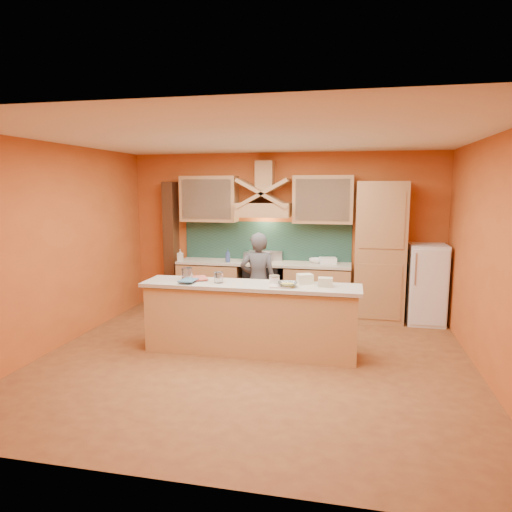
% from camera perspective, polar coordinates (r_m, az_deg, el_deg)
% --- Properties ---
extents(floor, '(5.50, 5.00, 0.01)m').
position_cam_1_polar(floor, '(6.01, -0.39, -12.95)').
color(floor, '#935B2D').
rests_on(floor, ground).
extents(ceiling, '(5.50, 5.00, 0.01)m').
position_cam_1_polar(ceiling, '(5.62, -0.42, 14.66)').
color(ceiling, white).
rests_on(ceiling, wall_back).
extents(wall_back, '(5.50, 0.02, 2.80)m').
position_cam_1_polar(wall_back, '(8.09, 3.41, 2.87)').
color(wall_back, '#C75F26').
rests_on(wall_back, floor).
extents(wall_front, '(5.50, 0.02, 2.80)m').
position_cam_1_polar(wall_front, '(3.29, -9.83, -5.74)').
color(wall_front, '#C75F26').
rests_on(wall_front, floor).
extents(wall_left, '(0.02, 5.00, 2.80)m').
position_cam_1_polar(wall_left, '(6.79, -23.73, 1.04)').
color(wall_left, '#C75F26').
rests_on(wall_left, floor).
extents(wall_right, '(0.02, 5.00, 2.80)m').
position_cam_1_polar(wall_right, '(5.73, 27.55, -0.48)').
color(wall_right, '#C75F26').
rests_on(wall_right, floor).
extents(base_cabinet_left, '(1.10, 0.60, 0.86)m').
position_cam_1_polar(base_cabinet_left, '(8.23, -5.62, -3.90)').
color(base_cabinet_left, tan).
rests_on(base_cabinet_left, floor).
extents(base_cabinet_right, '(1.10, 0.60, 0.86)m').
position_cam_1_polar(base_cabinet_right, '(7.88, 7.71, -4.51)').
color(base_cabinet_right, tan).
rests_on(base_cabinet_right, floor).
extents(counter_top, '(3.00, 0.62, 0.04)m').
position_cam_1_polar(counter_top, '(7.91, 0.90, -0.90)').
color(counter_top, beige).
rests_on(counter_top, base_cabinet_left).
extents(stove, '(0.60, 0.58, 0.90)m').
position_cam_1_polar(stove, '(8.00, 0.89, -4.08)').
color(stove, black).
rests_on(stove, floor).
extents(backsplash, '(3.00, 0.03, 0.70)m').
position_cam_1_polar(backsplash, '(8.14, 1.29, 1.85)').
color(backsplash, '#1C3D35').
rests_on(backsplash, wall_back).
extents(range_hood, '(0.92, 0.50, 0.24)m').
position_cam_1_polar(range_hood, '(7.86, 0.99, 5.78)').
color(range_hood, tan).
rests_on(range_hood, wall_back).
extents(hood_chimney, '(0.30, 0.30, 0.50)m').
position_cam_1_polar(hood_chimney, '(7.95, 1.14, 10.00)').
color(hood_chimney, tan).
rests_on(hood_chimney, wall_back).
extents(upper_cabinet_left, '(1.00, 0.35, 0.80)m').
position_cam_1_polar(upper_cabinet_left, '(8.18, -5.86, 7.11)').
color(upper_cabinet_left, tan).
rests_on(upper_cabinet_left, wall_back).
extents(upper_cabinet_right, '(1.00, 0.35, 0.80)m').
position_cam_1_polar(upper_cabinet_right, '(7.80, 8.38, 7.00)').
color(upper_cabinet_right, tan).
rests_on(upper_cabinet_right, wall_back).
extents(pantry_column, '(0.80, 0.60, 2.30)m').
position_cam_1_polar(pantry_column, '(7.74, 15.21, 0.46)').
color(pantry_column, tan).
rests_on(pantry_column, floor).
extents(fridge, '(0.58, 0.60, 1.30)m').
position_cam_1_polar(fridge, '(7.91, 20.51, -3.31)').
color(fridge, white).
rests_on(fridge, floor).
extents(trim_column_left, '(0.20, 0.30, 2.30)m').
position_cam_1_polar(trim_column_left, '(8.52, -10.53, 1.34)').
color(trim_column_left, '#472816').
rests_on(trim_column_left, floor).
extents(island_body, '(2.80, 0.55, 0.88)m').
position_cam_1_polar(island_body, '(6.16, -0.71, -8.07)').
color(island_body, tan).
rests_on(island_body, floor).
extents(island_top, '(2.90, 0.62, 0.05)m').
position_cam_1_polar(island_top, '(6.04, -0.71, -3.70)').
color(island_top, beige).
rests_on(island_top, island_body).
extents(person, '(0.60, 0.44, 1.53)m').
position_cam_1_polar(person, '(7.04, 0.27, -3.21)').
color(person, '#4C4C51').
rests_on(person, floor).
extents(pot_large, '(0.27, 0.27, 0.16)m').
position_cam_1_polar(pot_large, '(7.99, -0.72, -0.21)').
color(pot_large, silver).
rests_on(pot_large, stove).
extents(pot_small, '(0.24, 0.24, 0.14)m').
position_cam_1_polar(pot_small, '(7.96, 1.25, -0.34)').
color(pot_small, '#B1B0B7').
rests_on(pot_small, stove).
extents(soap_bottle_a, '(0.11, 0.11, 0.21)m').
position_cam_1_polar(soap_bottle_a, '(8.11, -9.45, 0.12)').
color(soap_bottle_a, beige).
rests_on(soap_bottle_a, counter_top).
extents(soap_bottle_b, '(0.11, 0.11, 0.23)m').
position_cam_1_polar(soap_bottle_b, '(7.89, -3.55, 0.06)').
color(soap_bottle_b, '#304784').
rests_on(soap_bottle_b, counter_top).
extents(bowl_back, '(0.29, 0.29, 0.08)m').
position_cam_1_polar(bowl_back, '(7.89, 7.54, -0.58)').
color(bowl_back, white).
rests_on(bowl_back, counter_top).
extents(dish_rack, '(0.31, 0.27, 0.10)m').
position_cam_1_polar(dish_rack, '(7.86, 8.99, -0.56)').
color(dish_rack, white).
rests_on(dish_rack, counter_top).
extents(book_lower, '(0.36, 0.40, 0.03)m').
position_cam_1_polar(book_lower, '(6.33, -8.33, -2.86)').
color(book_lower, '#C05544').
rests_on(book_lower, island_top).
extents(book_upper, '(0.22, 0.29, 0.02)m').
position_cam_1_polar(book_upper, '(6.18, -9.31, -2.98)').
color(book_upper, '#3D6687').
rests_on(book_upper, island_top).
extents(jar_large, '(0.19, 0.19, 0.17)m').
position_cam_1_polar(jar_large, '(6.33, -8.61, -2.22)').
color(jar_large, silver).
rests_on(jar_large, island_top).
extents(jar_small, '(0.16, 0.16, 0.15)m').
position_cam_1_polar(jar_small, '(6.09, -4.71, -2.69)').
color(jar_small, silver).
rests_on(jar_small, island_top).
extents(kitchen_scale, '(0.15, 0.15, 0.09)m').
position_cam_1_polar(kitchen_scale, '(6.01, 2.31, -3.08)').
color(kitchen_scale, white).
rests_on(kitchen_scale, island_top).
extents(mixing_bowl, '(0.28, 0.28, 0.06)m').
position_cam_1_polar(mixing_bowl, '(5.86, 3.97, -3.55)').
color(mixing_bowl, silver).
rests_on(mixing_bowl, island_top).
extents(cloth, '(0.30, 0.25, 0.02)m').
position_cam_1_polar(cloth, '(5.86, 2.94, -3.77)').
color(cloth, '#C8ADA5').
rests_on(cloth, island_top).
extents(grocery_bag_a, '(0.24, 0.22, 0.13)m').
position_cam_1_polar(grocery_bag_a, '(6.07, 6.13, -2.85)').
color(grocery_bag_a, beige).
rests_on(grocery_bag_a, island_top).
extents(grocery_bag_b, '(0.19, 0.15, 0.11)m').
position_cam_1_polar(grocery_bag_b, '(5.92, 8.66, -3.24)').
color(grocery_bag_b, beige).
rests_on(grocery_bag_b, island_top).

